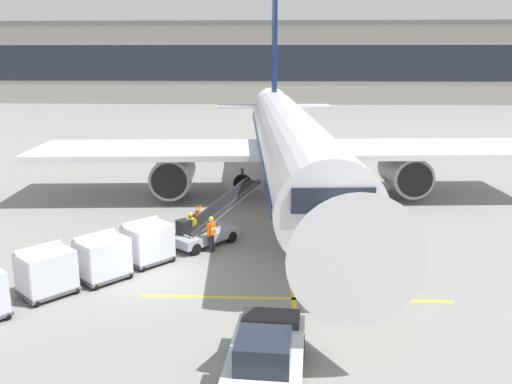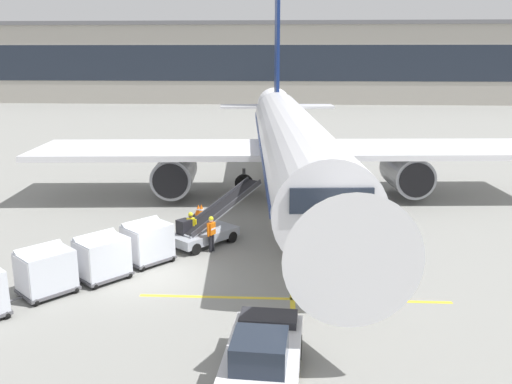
% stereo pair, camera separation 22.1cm
% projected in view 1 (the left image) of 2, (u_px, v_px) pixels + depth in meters
% --- Properties ---
extents(ground_plane, '(600.00, 600.00, 0.00)m').
position_uv_depth(ground_plane, '(158.00, 279.00, 22.74)').
color(ground_plane, gray).
extents(parked_airplane, '(33.31, 43.70, 14.41)m').
position_uv_depth(parked_airplane, '(289.00, 142.00, 35.31)').
color(parked_airplane, white).
rests_on(parked_airplane, ground).
extents(belt_loader, '(4.43, 4.94, 2.78)m').
position_uv_depth(belt_loader, '(208.00, 227.00, 26.84)').
color(belt_loader, '#A3A8B2').
rests_on(belt_loader, ground).
extents(baggage_cart_lead, '(2.52, 2.58, 1.91)m').
position_uv_depth(baggage_cart_lead, '(147.00, 241.00, 24.33)').
color(baggage_cart_lead, '#515156').
rests_on(baggage_cart_lead, ground).
extents(baggage_cart_second, '(2.52, 2.58, 1.91)m').
position_uv_depth(baggage_cart_second, '(102.00, 257.00, 22.50)').
color(baggage_cart_second, '#515156').
rests_on(baggage_cart_second, ground).
extents(baggage_cart_third, '(2.52, 2.58, 1.91)m').
position_uv_depth(baggage_cart_third, '(46.00, 271.00, 21.05)').
color(baggage_cart_third, '#515156').
rests_on(baggage_cart_third, ground).
extents(pushback_tug, '(2.39, 4.53, 1.83)m').
position_uv_depth(pushback_tug, '(266.00, 357.00, 15.37)').
color(pushback_tug, silver).
rests_on(pushback_tug, ground).
extents(ground_crew_by_loader, '(0.39, 0.51, 1.74)m').
position_uv_depth(ground_crew_by_loader, '(211.00, 232.00, 25.68)').
color(ground_crew_by_loader, black).
rests_on(ground_crew_by_loader, ground).
extents(ground_crew_by_carts, '(0.55, 0.34, 1.74)m').
position_uv_depth(ground_crew_by_carts, '(160.00, 236.00, 25.08)').
color(ground_crew_by_carts, '#333847').
rests_on(ground_crew_by_carts, ground).
extents(ground_crew_marshaller, '(0.57, 0.30, 1.74)m').
position_uv_depth(ground_crew_marshaller, '(191.00, 227.00, 26.35)').
color(ground_crew_marshaller, black).
rests_on(ground_crew_marshaller, ground).
extents(safety_cone_engine_keepout, '(0.67, 0.67, 0.76)m').
position_uv_depth(safety_cone_engine_keepout, '(200.00, 211.00, 31.35)').
color(safety_cone_engine_keepout, black).
rests_on(safety_cone_engine_keepout, ground).
extents(safety_cone_wingtip, '(0.59, 0.59, 0.67)m').
position_uv_depth(safety_cone_wingtip, '(198.00, 210.00, 31.56)').
color(safety_cone_wingtip, black).
rests_on(safety_cone_wingtip, ground).
extents(apron_guidance_line_lead_in, '(0.20, 110.00, 0.01)m').
position_uv_depth(apron_guidance_line_lead_in, '(289.00, 198.00, 35.46)').
color(apron_guidance_line_lead_in, yellow).
rests_on(apron_guidance_line_lead_in, ground).
extents(apron_guidance_line_stop_bar, '(12.00, 0.20, 0.01)m').
position_uv_depth(apron_guidance_line_stop_bar, '(295.00, 299.00, 20.92)').
color(apron_guidance_line_stop_bar, yellow).
rests_on(apron_guidance_line_stop_bar, ground).
extents(terminal_building, '(123.82, 17.14, 15.00)m').
position_uv_depth(terminal_building, '(296.00, 63.00, 107.25)').
color(terminal_building, '#A8A399').
rests_on(terminal_building, ground).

